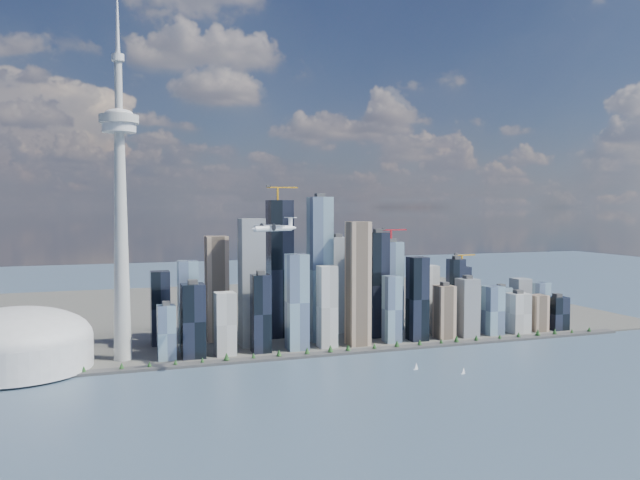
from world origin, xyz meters
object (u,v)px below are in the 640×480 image
object	(u,v)px
dome_stadium	(17,343)
sailboat_west	(463,372)
needle_tower	(120,202)
airplane	(274,228)
sailboat_east	(416,367)

from	to	relation	value
dome_stadium	sailboat_west	distance (m)	617.90
needle_tower	airplane	distance (m)	244.34
needle_tower	airplane	size ratio (longest dim) A/B	7.59
dome_stadium	sailboat_west	size ratio (longest dim) A/B	19.57
airplane	sailboat_west	distance (m)	324.47
airplane	needle_tower	bearing A→B (deg)	119.43
dome_stadium	sailboat_east	size ratio (longest dim) A/B	18.63
needle_tower	sailboat_east	size ratio (longest dim) A/B	51.29
needle_tower	sailboat_west	bearing A→B (deg)	-26.94
sailboat_east	needle_tower	bearing A→B (deg)	145.74
dome_stadium	airplane	bearing A→B (deg)	-22.14
airplane	sailboat_west	xyz separation A→B (m)	(245.83, -77.52, -197.07)
dome_stadium	airplane	distance (m)	393.93
sailboat_east	sailboat_west	bearing A→B (deg)	-48.61
needle_tower	sailboat_east	distance (m)	487.63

